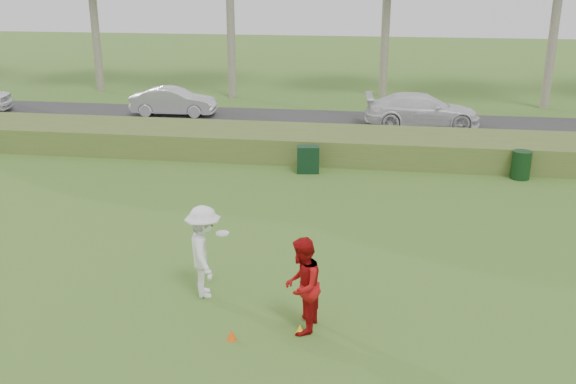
% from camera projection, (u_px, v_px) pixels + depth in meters
% --- Properties ---
extents(ground, '(120.00, 120.00, 0.00)m').
position_uv_depth(ground, '(256.00, 322.00, 12.29)').
color(ground, '#3C6822').
rests_on(ground, ground).
extents(reed_strip, '(80.00, 3.00, 0.90)m').
position_uv_depth(reed_strip, '(322.00, 144.00, 23.37)').
color(reed_strip, '#4F6629').
rests_on(reed_strip, ground).
extents(park_road, '(80.00, 6.00, 0.06)m').
position_uv_depth(park_road, '(334.00, 125.00, 28.18)').
color(park_road, '#2D2D2D').
rests_on(park_road, ground).
extents(player_white, '(1.14, 1.44, 1.95)m').
position_uv_depth(player_white, '(204.00, 252.00, 13.05)').
color(player_white, white).
rests_on(player_white, ground).
extents(player_red, '(0.79, 0.97, 1.85)m').
position_uv_depth(player_red, '(302.00, 286.00, 11.74)').
color(player_red, '#A80E10').
rests_on(player_red, ground).
extents(cone_orange, '(0.19, 0.19, 0.20)m').
position_uv_depth(cone_orange, '(231.00, 335.00, 11.68)').
color(cone_orange, '#FF560D').
rests_on(cone_orange, ground).
extents(cone_yellow, '(0.18, 0.18, 0.19)m').
position_uv_depth(cone_yellow, '(300.00, 329.00, 11.88)').
color(cone_yellow, yellow).
rests_on(cone_yellow, ground).
extents(utility_cabinet, '(0.79, 0.56, 0.91)m').
position_uv_depth(utility_cabinet, '(308.00, 159.00, 21.43)').
color(utility_cabinet, black).
rests_on(utility_cabinet, ground).
extents(trash_bin, '(0.69, 0.69, 0.93)m').
position_uv_depth(trash_bin, '(521.00, 165.00, 20.79)').
color(trash_bin, black).
rests_on(trash_bin, ground).
extents(car_mid, '(3.98, 1.61, 1.29)m').
position_uv_depth(car_mid, '(173.00, 101.00, 29.85)').
color(car_mid, silver).
rests_on(car_mid, park_road).
extents(car_right, '(5.05, 2.40, 1.42)m').
position_uv_depth(car_right, '(422.00, 110.00, 27.59)').
color(car_right, white).
rests_on(car_right, park_road).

